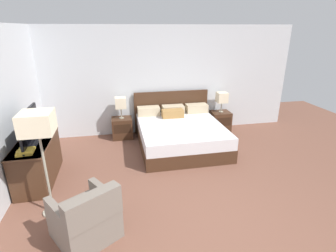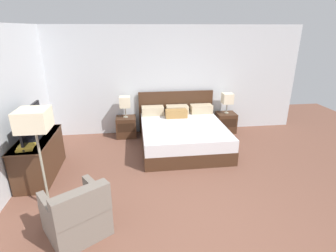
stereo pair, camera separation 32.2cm
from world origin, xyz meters
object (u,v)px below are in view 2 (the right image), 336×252
Objects in this scene: dresser at (39,156)px; floor_lamp at (34,125)px; book_red_cover at (25,149)px; bed at (182,134)px; nightstand_left at (126,127)px; armchair_by_window at (77,215)px; book_blue_cover at (26,146)px; nightstand_right at (226,122)px; table_lamp_left at (125,102)px; table_lamp_right at (227,99)px; tv at (31,125)px.

dresser is 0.88× the size of floor_lamp.
bed is at bearing 26.47° from book_red_cover.
nightstand_left is 0.52× the size of armchair_by_window.
book_blue_cover reaches higher than book_red_cover.
dresser is at bearing 92.14° from book_blue_cover.
dresser is 1.82m from armchair_by_window.
book_blue_cover is at bearing -152.31° from nightstand_right.
book_red_cover reaches higher than dresser.
table_lamp_left reaches higher than nightstand_left.
table_lamp_right is at bearing 27.70° from book_blue_cover.
armchair_by_window is at bearing -133.67° from table_lamp_right.
table_lamp_left is 0.54× the size of tv.
table_lamp_left is 2.82m from floor_lamp.
tv is at bearing -156.80° from table_lamp_right.
nightstand_right is 4.27m from dresser.
floor_lamp reaches higher than tv.
nightstand_left is 0.98× the size of table_lamp_left.
book_blue_cover is at bearing -125.16° from table_lamp_left.
dresser is 1.38m from floor_lamp.
table_lamp_right is at bearing 22.19° from dresser.
nightstand_right is at bearing 46.32° from armchair_by_window.
table_lamp_right is 4.30m from tv.
nightstand_left and nightstand_right have the same top height.
table_lamp_right reaches higher than dresser.
floor_lamp is at bearing -144.24° from nightstand_right.
dresser is (-2.71, -0.90, 0.08)m from bed.
bed is 8.63× the size of book_red_cover.
book_blue_cover is 0.24× the size of armchair_by_window.
tv is (-1.47, -1.69, 0.14)m from table_lamp_left.
tv is 4.12× the size of book_blue_cover.
bed is 3.97× the size of table_lamp_right.
table_lamp_left is (0.00, 0.00, 0.61)m from nightstand_left.
bed reaches higher than nightstand_left.
armchair_by_window is (-1.79, -2.46, -0.01)m from bed.
bed is 8.77× the size of book_blue_cover.
table_lamp_right reaches higher than book_red_cover.
nightstand_right is at bearing 27.69° from book_blue_cover.
bed is 4.07× the size of nightstand_right.
table_lamp_right is at bearing 27.54° from book_red_cover.
nightstand_right is 0.52× the size of tv.
bed is at bearing -29.82° from table_lamp_left.
nightstand_left is at bearing -90.00° from table_lamp_left.
book_red_cover is at bearing -92.14° from tv.
armchair_by_window is at bearing -49.96° from book_red_cover.
nightstand_left is 2.55m from table_lamp_right.
nightstand_right is at bearing -0.03° from table_lamp_left.
nightstand_left is at bearing 54.82° from book_blue_cover.
floor_lamp is at bearing -66.34° from tv.
tv is (-1.47, -1.69, 0.75)m from nightstand_left.
nightstand_right is 4.47m from book_blue_cover.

